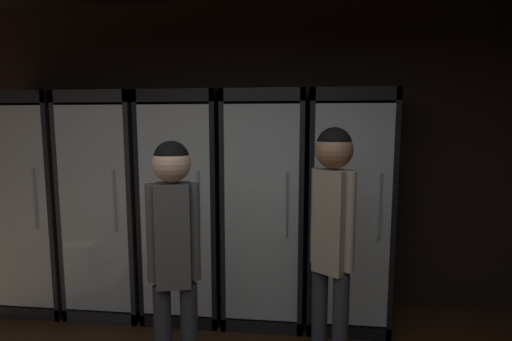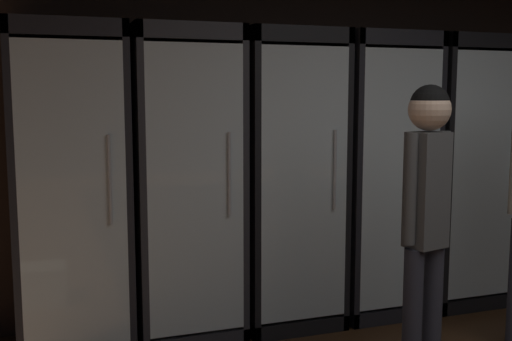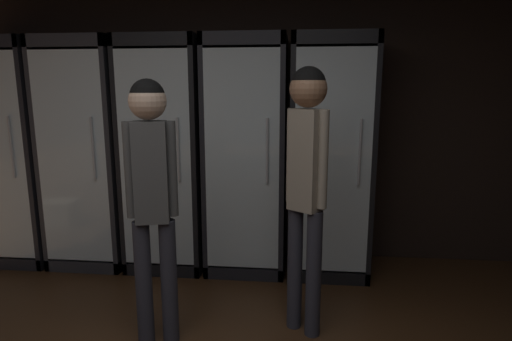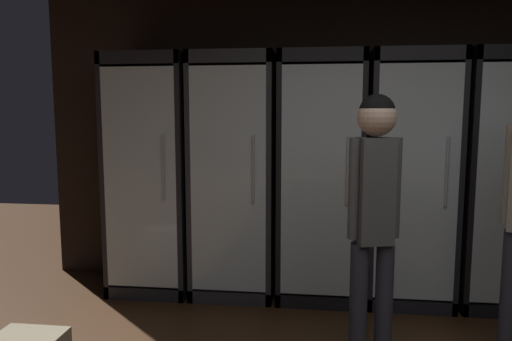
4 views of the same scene
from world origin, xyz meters
name	(u,v)px [view 3 (image 3 of 4)]	position (x,y,z in m)	size (l,w,h in m)	color
wall_back	(239,105)	(0.00, 3.03, 1.40)	(6.00, 0.06, 2.80)	black
cooler_far_left	(20,154)	(-1.96, 2.72, 0.97)	(0.66, 0.64, 1.96)	black
cooler_left	(93,156)	(-1.27, 2.72, 0.96)	(0.66, 0.64, 1.96)	#2B2B30
cooler_center	(169,157)	(-0.58, 2.72, 0.96)	(0.66, 0.64, 1.96)	black
cooler_right	(247,158)	(0.11, 2.72, 0.96)	(0.66, 0.64, 1.96)	black
cooler_far_right	(329,159)	(0.81, 2.72, 0.96)	(0.66, 0.64, 1.96)	black
shopper_near	(307,168)	(0.59, 1.71, 1.07)	(0.24, 0.23, 1.67)	#2D2D38
shopper_far	(152,184)	(-0.29, 1.50, 1.00)	(0.29, 0.21, 1.60)	#2D2D38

